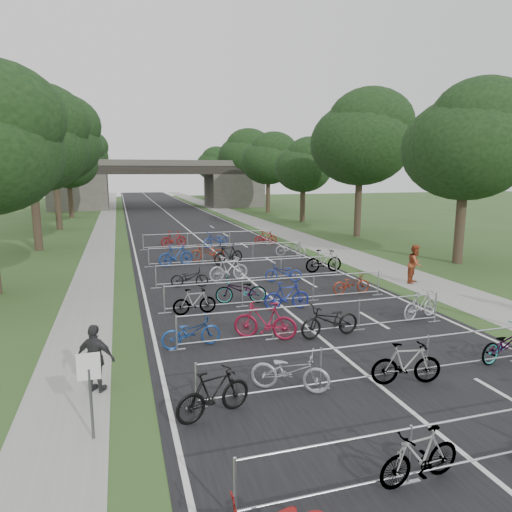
{
  "coord_description": "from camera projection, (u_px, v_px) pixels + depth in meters",
  "views": [
    {
      "loc": [
        -6.06,
        -5.99,
        5.3
      ],
      "look_at": [
        0.5,
        15.88,
        1.1
      ],
      "focal_mm": 32.0,
      "sensor_mm": 36.0,
      "label": 1
    }
  ],
  "objects": [
    {
      "name": "ground",
      "position": [
        480.0,
        467.0,
        8.31
      ],
      "size": [
        200.0,
        200.0,
        0.0
      ],
      "primitive_type": "plane",
      "color": "#314E21",
      "rests_on": "ground"
    },
    {
      "name": "bike_22",
      "position": [
        228.0,
        254.0,
        26.45
      ],
      "size": [
        2.08,
        1.3,
        1.21
      ],
      "primitive_type": "imported",
      "rotation": [
        0.0,
        0.0,
        5.1
      ],
      "color": "black",
      "rests_on": "ground"
    },
    {
      "name": "tree_right_1",
      "position": [
        362.0,
        140.0,
        36.89
      ],
      "size": [
        8.18,
        8.18,
        12.47
      ],
      "color": "#33261C",
      "rests_on": "ground"
    },
    {
      "name": "bike_16",
      "position": [
        190.0,
        278.0,
        21.28
      ],
      "size": [
        1.83,
        0.96,
        0.92
      ],
      "primitive_type": "imported",
      "rotation": [
        0.0,
        0.0,
        1.36
      ],
      "color": "black",
      "rests_on": "ground"
    },
    {
      "name": "bike_20",
      "position": [
        176.0,
        255.0,
        26.06
      ],
      "size": [
        2.15,
        1.07,
        1.24
      ],
      "primitive_type": "imported",
      "rotation": [
        0.0,
        0.0,
        1.81
      ],
      "color": "navy",
      "rests_on": "ground"
    },
    {
      "name": "lane_markings",
      "position": [
        172.0,
        216.0,
        55.41
      ],
      "size": [
        0.12,
        140.0,
        0.0
      ],
      "primitive_type": "cube",
      "color": "silver",
      "rests_on": "ground"
    },
    {
      "name": "bike_12",
      "position": [
        195.0,
        302.0,
        17.18
      ],
      "size": [
        1.67,
        0.54,
        0.99
      ],
      "primitive_type": "imported",
      "rotation": [
        0.0,
        0.0,
        1.61
      ],
      "color": "#AAADB3",
      "rests_on": "ground"
    },
    {
      "name": "tree_left_2",
      "position": [
        54.0,
        141.0,
        41.23
      ],
      "size": [
        8.4,
        8.4,
        12.81
      ],
      "color": "#33261C",
      "rests_on": "ground"
    },
    {
      "name": "tree_left_6",
      "position": [
        88.0,
        166.0,
        86.74
      ],
      "size": [
        6.72,
        6.72,
        10.25
      ],
      "color": "#33261C",
      "rests_on": "ground"
    },
    {
      "name": "bike_6",
      "position": [
        406.0,
        364.0,
        11.48
      ],
      "size": [
        1.89,
        0.85,
        1.1
      ],
      "primitive_type": "imported",
      "rotation": [
        0.0,
        0.0,
        1.38
      ],
      "color": "#AAADB3",
      "rests_on": "ground"
    },
    {
      "name": "road",
      "position": [
        172.0,
        216.0,
        55.41
      ],
      "size": [
        11.0,
        140.0,
        0.01
      ],
      "primitive_type": "cube",
      "color": "black",
      "rests_on": "ground"
    },
    {
      "name": "park_sign",
      "position": [
        90.0,
        380.0,
        8.99
      ],
      "size": [
        0.45,
        0.06,
        1.83
      ],
      "color": "#4C4C51",
      "rests_on": "ground"
    },
    {
      "name": "pedestrian_b",
      "position": [
        415.0,
        264.0,
        22.0
      ],
      "size": [
        1.15,
        1.12,
        1.87
      ],
      "primitive_type": "imported",
      "rotation": [
        0.0,
        0.0,
        0.67
      ],
      "color": "#963F20",
      "rests_on": "ground"
    },
    {
      "name": "bike_18",
      "position": [
        283.0,
        272.0,
        22.3
      ],
      "size": [
        1.89,
        1.06,
        0.94
      ],
      "primitive_type": "imported",
      "rotation": [
        0.0,
        0.0,
        4.45
      ],
      "color": "navy",
      "rests_on": "ground"
    },
    {
      "name": "tree_left_3",
      "position": [
        69.0,
        162.0,
        52.83
      ],
      "size": [
        6.72,
        6.72,
        10.25
      ],
      "color": "#33261C",
      "rests_on": "ground"
    },
    {
      "name": "tree_left_5",
      "position": [
        83.0,
        155.0,
        75.15
      ],
      "size": [
        8.4,
        8.4,
        12.81
      ],
      "color": "#33261C",
      "rests_on": "ground"
    },
    {
      "name": "barrier_row_4",
      "position": [
        251.0,
        271.0,
        22.34
      ],
      "size": [
        9.7,
        0.08,
        1.1
      ],
      "color": "#AAADB3",
      "rests_on": "ground"
    },
    {
      "name": "bike_9",
      "position": [
        265.0,
        321.0,
        14.58
      ],
      "size": [
        2.09,
        1.47,
        1.24
      ],
      "primitive_type": "imported",
      "rotation": [
        0.0,
        0.0,
        4.23
      ],
      "color": "maroon",
      "rests_on": "ground"
    },
    {
      "name": "tree_left_4",
      "position": [
        77.0,
        158.0,
        63.99
      ],
      "size": [
        7.56,
        7.56,
        11.53
      ],
      "color": "#33261C",
      "rests_on": "ground"
    },
    {
      "name": "bike_17",
      "position": [
        229.0,
        269.0,
        22.43
      ],
      "size": [
        2.12,
        0.91,
        1.23
      ],
      "primitive_type": "imported",
      "rotation": [
        0.0,
        0.0,
        1.74
      ],
      "color": "#ADADB5",
      "rests_on": "ground"
    },
    {
      "name": "bike_19",
      "position": [
        324.0,
        261.0,
        24.41
      ],
      "size": [
        2.07,
        0.62,
        1.24
      ],
      "primitive_type": "imported",
      "rotation": [
        0.0,
        0.0,
        1.55
      ],
      "color": "#AAADB3",
      "rests_on": "ground"
    },
    {
      "name": "barrier_row_0",
      "position": [
        482.0,
        440.0,
        8.21
      ],
      "size": [
        9.7,
        0.08,
        1.1
      ],
      "color": "#AAADB3",
      "rests_on": "ground"
    },
    {
      "name": "bike_1",
      "position": [
        420.0,
        456.0,
        7.82
      ],
      "size": [
        1.69,
        0.62,
        1.0
      ],
      "primitive_type": "imported",
      "rotation": [
        0.0,
        0.0,
        4.8
      ],
      "color": "#AAADB3",
      "rests_on": "ground"
    },
    {
      "name": "tree_right_0",
      "position": [
        469.0,
        143.0,
        25.77
      ],
      "size": [
        7.17,
        7.17,
        10.93
      ],
      "color": "#33261C",
      "rests_on": "ground"
    },
    {
      "name": "bike_13",
      "position": [
        241.0,
        290.0,
        18.61
      ],
      "size": [
        2.19,
        1.13,
        1.09
      ],
      "primitive_type": "imported",
      "rotation": [
        0.0,
        0.0,
        4.51
      ],
      "color": "#AAADB3",
      "rests_on": "ground"
    },
    {
      "name": "tree_right_4",
      "position": [
        245.0,
        155.0,
        70.8
      ],
      "size": [
        8.18,
        8.18,
        12.47
      ],
      "color": "#33261C",
      "rests_on": "ground"
    },
    {
      "name": "bike_15",
      "position": [
        351.0,
        284.0,
        20.08
      ],
      "size": [
        1.79,
        0.66,
        0.93
      ],
      "primitive_type": "imported",
      "rotation": [
        0.0,
        0.0,
        1.59
      ],
      "color": "maroon",
      "rests_on": "ground"
    },
    {
      "name": "bike_11",
      "position": [
        421.0,
        305.0,
        16.62
      ],
      "size": [
        1.88,
        1.01,
        1.09
      ],
      "primitive_type": "imported",
      "rotation": [
        0.0,
        0.0,
        1.86
      ],
      "color": "#A7A7AF",
      "rests_on": "ground"
    },
    {
      "name": "barrier_row_6",
      "position": [
        209.0,
        240.0,
        32.71
      ],
      "size": [
        9.7,
        0.08,
        1.1
      ],
      "color": "#AAADB3",
      "rests_on": "ground"
    },
    {
      "name": "sidewalk_right",
      "position": [
        235.0,
        215.0,
        57.67
      ],
      "size": [
        3.0,
        140.0,
        0.01
      ],
      "primitive_type": "cube",
      "color": "gray",
      "rests_on": "ground"
    },
    {
      "name": "bike_23",
      "position": [
        291.0,
        248.0,
        29.1
      ],
      "size": [
        2.03,
        1.44,
        1.02
      ],
      "primitive_type": "imported",
      "rotation": [
        0.0,
        0.0,
        1.12
      ],
      "color": "#95959C",
      "rests_on": "ground"
    },
    {
      "name": "tree_right_3",
      "position": [
        269.0,
        160.0,
        59.68
      ],
      "size": [
        7.17,
        7.17,
        10.93
      ],
      "color": "#33261C",
      "rests_on": "ground"
    },
    {
      "name": "tree_right_6",
      "position": [
        214.0,
        164.0,
        93.59
      ],
      "size": [
        7.17,
        7.17,
        10.93
      ],
      "color": "#33261C",
      "rests_on": "ground"
    },
    {
      "name": "pedestrian_c",
      "position": [
        96.0,
        359.0,
        11.04
      ],
      "size": [
        1.07,
        0.84,
        1.7
      ],
      "primitive_type": "imported",
      "rotation": [
        0.0,
        0.0,
        2.65
      ],
      "color": "#2C2B2E",
      "rests_on": "ground"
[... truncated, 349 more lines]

